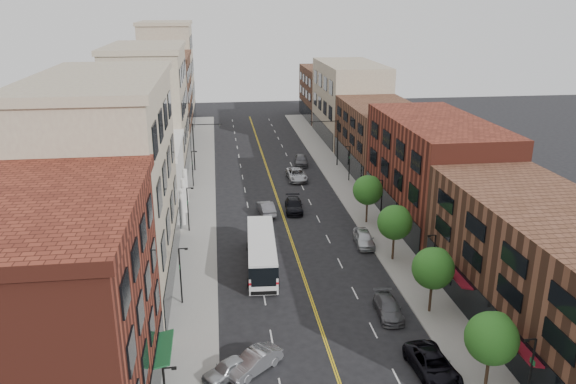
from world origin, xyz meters
name	(u,v)px	position (x,y,z in m)	size (l,w,h in m)	color
ground	(328,349)	(0.00, 0.00, 0.00)	(220.00, 220.00, 0.00)	black
sidewalk_left	(200,198)	(-10.00, 35.00, 0.07)	(4.00, 110.00, 0.15)	gray
sidewalk_right	(350,192)	(10.00, 35.00, 0.07)	(4.00, 110.00, 0.15)	gray
bldg_l_redbrick	(55,327)	(-17.00, -6.00, 7.00)	(10.00, 16.00, 14.00)	#5A2217
bldg_l_tanoffice	(109,188)	(-17.00, 13.00, 9.00)	(10.00, 22.00, 18.00)	gray
bldg_l_white	(139,181)	(-17.00, 31.00, 4.00)	(10.00, 14.00, 8.00)	silver
bldg_l_far_a	(150,113)	(-17.00, 48.00, 9.00)	(10.00, 20.00, 18.00)	gray
bldg_l_far_b	(162,101)	(-17.00, 68.00, 7.50)	(10.00, 20.00, 15.00)	brown
bldg_l_far_c	(168,75)	(-17.00, 86.00, 10.00)	(10.00, 16.00, 20.00)	gray
bldg_r_near	(553,275)	(17.00, 0.00, 5.00)	(10.00, 26.00, 10.00)	brown
bldg_r_mid	(434,171)	(17.00, 24.00, 6.00)	(10.00, 22.00, 12.00)	#5A2217
bldg_r_far_a	(381,138)	(17.00, 45.00, 5.00)	(10.00, 20.00, 10.00)	brown
bldg_r_far_b	(349,102)	(17.00, 66.00, 7.00)	(10.00, 22.00, 14.00)	gray
bldg_r_far_c	(328,93)	(17.00, 86.00, 5.50)	(10.00, 18.00, 11.00)	brown
tree_r_0	(493,336)	(9.39, -5.93, 4.13)	(3.40, 3.40, 5.59)	black
tree_r_1	(434,267)	(9.39, 4.07, 4.13)	(3.40, 3.40, 5.59)	black
tree_r_2	(395,221)	(9.39, 14.07, 4.13)	(3.40, 3.40, 5.59)	black
tree_r_3	(368,189)	(9.39, 24.07, 4.13)	(3.40, 3.40, 5.59)	black
lamp_l_1	(181,273)	(-10.95, 8.00, 2.97)	(0.81, 0.55, 5.05)	black
lamp_l_2	(188,207)	(-10.95, 24.00, 2.97)	(0.81, 0.55, 5.05)	black
lamp_l_3	(193,167)	(-10.95, 40.00, 2.97)	(0.81, 0.55, 5.05)	black
lamp_r_0	(530,370)	(10.95, -8.00, 2.97)	(0.81, 0.55, 5.05)	black
lamp_r_1	(433,258)	(10.95, 8.00, 2.97)	(0.81, 0.55, 5.05)	black
lamp_r_2	(381,198)	(10.95, 24.00, 2.97)	(0.81, 0.55, 5.05)	black
lamp_r_3	(349,161)	(10.95, 40.00, 2.97)	(0.81, 0.55, 5.05)	black
signal_mast_left	(198,141)	(-10.27, 48.00, 4.65)	(4.49, 0.18, 7.20)	black
signal_mast_right	(333,137)	(10.27, 48.00, 4.65)	(4.49, 0.18, 7.20)	black
city_bus	(262,251)	(-3.71, 14.11, 1.77)	(3.33, 11.96, 3.04)	silver
car_angle_a	(228,369)	(-7.40, -2.30, 0.64)	(1.52, 3.77, 1.28)	#A3A6AA
car_angle_b	(254,362)	(-5.60, -1.85, 0.72)	(1.53, 4.40, 1.45)	#929398
car_parked_near	(433,365)	(6.52, -3.87, 0.76)	(2.51, 5.45, 1.51)	black
car_parked_mid	(388,308)	(5.80, 4.05, 0.66)	(1.86, 4.58, 1.33)	#4E4E53
car_parked_far	(364,238)	(7.40, 17.97, 0.79)	(1.86, 4.62, 1.57)	#B8BCC1
car_lane_behind	(266,208)	(-1.94, 28.47, 0.76)	(1.62, 4.63, 1.53)	#504F55
car_lane_a	(294,205)	(1.50, 29.01, 0.74)	(2.07, 5.10, 1.48)	black
car_lane_b	(297,174)	(3.69, 41.70, 0.79)	(2.62, 5.69, 1.58)	#A8AAAF
car_lane_c	(301,160)	(5.50, 49.36, 0.82)	(1.94, 4.82, 1.64)	#505055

